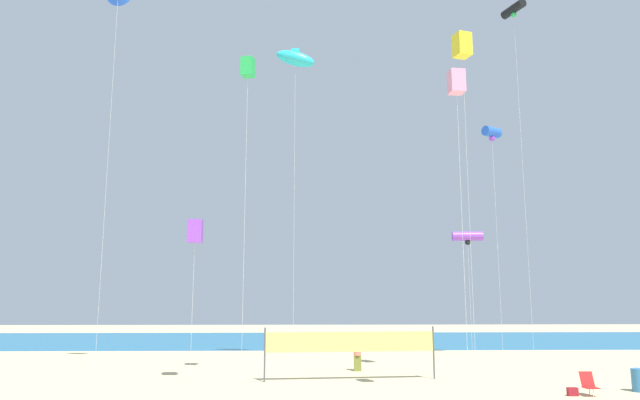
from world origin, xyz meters
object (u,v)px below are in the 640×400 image
object	(u,v)px
beach_handbag	(573,392)
volleyball_net	(351,344)
kite_violet_box	(195,231)
kite_green_box	(248,68)
beachgoer_coral_shirt	(357,353)
kite_blue_tube	(492,133)
trash_barrel	(640,380)
folding_beach_chair	(589,383)
kite_cyan_inflatable	(295,59)
kite_yellow_box	(462,46)
kite_black_tube	(513,10)
kite_pink_box	(456,83)
kite_violet_tube	(467,237)

from	to	relation	value
beach_handbag	volleyball_net	bearing A→B (deg)	152.76
kite_violet_box	kite_green_box	bearing A→B (deg)	-3.94
beachgoer_coral_shirt	kite_blue_tube	size ratio (longest dim) A/B	0.12
beachgoer_coral_shirt	trash_barrel	bearing A→B (deg)	144.38
folding_beach_chair	kite_cyan_inflatable	world-z (taller)	kite_cyan_inflatable
volleyball_net	kite_blue_tube	xyz separation A→B (m)	(10.14, 9.06, 12.76)
beach_handbag	kite_yellow_box	xyz separation A→B (m)	(-2.69, 3.55, 15.81)
trash_barrel	kite_blue_tube	size ratio (longest dim) A/B	0.06
beachgoer_coral_shirt	folding_beach_chair	size ratio (longest dim) A/B	1.95
kite_black_tube	kite_violet_box	world-z (taller)	kite_black_tube
folding_beach_chair	kite_pink_box	world-z (taller)	kite_pink_box
kite_violet_tube	kite_blue_tube	world-z (taller)	kite_blue_tube
kite_black_tube	kite_pink_box	xyz separation A→B (m)	(-6.96, -11.71, -9.25)
volleyball_net	trash_barrel	bearing A→B (deg)	-16.42
kite_blue_tube	kite_green_box	bearing A→B (deg)	-145.81
beachgoer_coral_shirt	kite_cyan_inflatable	xyz separation A→B (m)	(-3.37, 2.46, 17.08)
beach_handbag	kite_violet_box	size ratio (longest dim) A/B	0.05
kite_yellow_box	kite_violet_box	bearing A→B (deg)	-178.75
trash_barrel	kite_green_box	distance (m)	21.67
beachgoer_coral_shirt	beach_handbag	xyz separation A→B (m)	(7.66, -7.57, -0.77)
folding_beach_chair	trash_barrel	xyz separation A→B (m)	(2.51, 0.85, -0.01)
folding_beach_chair	kite_violet_box	distance (m)	17.55
kite_green_box	kite_blue_tube	bearing A→B (deg)	34.19
beach_handbag	kite_pink_box	world-z (taller)	kite_pink_box
folding_beach_chair	kite_blue_tube	bearing A→B (deg)	125.11
kite_pink_box	kite_blue_tube	bearing A→B (deg)	67.17
beachgoer_coral_shirt	folding_beach_chair	world-z (taller)	beachgoer_coral_shirt
folding_beach_chair	kite_black_tube	size ratio (longest dim) A/B	0.04
trash_barrel	kite_violet_tube	distance (m)	15.91
beach_handbag	kite_black_tube	bearing A→B (deg)	76.27
kite_cyan_inflatable	beach_handbag	bearing A→B (deg)	-42.27
kite_pink_box	kite_violet_box	world-z (taller)	kite_pink_box
trash_barrel	kite_yellow_box	world-z (taller)	kite_yellow_box
kite_violet_tube	kite_violet_box	size ratio (longest dim) A/B	1.11
kite_violet_box	kite_yellow_box	bearing A→B (deg)	1.25
kite_violet_box	trash_barrel	bearing A→B (deg)	-7.33
kite_pink_box	kite_green_box	world-z (taller)	kite_green_box
kite_cyan_inflatable	kite_green_box	bearing A→B (deg)	-107.00
beachgoer_coral_shirt	folding_beach_chair	xyz separation A→B (m)	(8.34, -7.53, -0.46)
kite_violet_box	kite_green_box	distance (m)	8.12
trash_barrel	volleyball_net	bearing A→B (deg)	163.58
kite_cyan_inflatable	kite_green_box	distance (m)	8.02
folding_beach_chair	kite_green_box	xyz separation A→B (m)	(-13.82, 3.09, 14.05)
beachgoer_coral_shirt	kite_cyan_inflatable	bearing A→B (deg)	-40.11
beach_handbag	kite_pink_box	distance (m)	12.76
kite_blue_tube	kite_pink_box	distance (m)	16.90
kite_black_tube	kite_pink_box	size ratio (longest dim) A/B	1.74
beach_handbag	folding_beach_chair	bearing A→B (deg)	2.79
kite_yellow_box	kite_blue_tube	distance (m)	10.89
volleyball_net	folding_beach_chair	bearing A→B (deg)	-25.28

